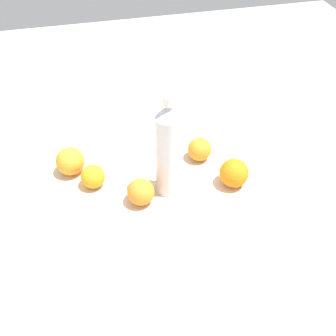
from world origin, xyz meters
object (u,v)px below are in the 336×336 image
Objects in this scene: orange_0 at (200,149)px; orange_2 at (70,161)px; orange_4 at (234,173)px; orange_3 at (93,177)px; orange_1 at (141,192)px; water_bottle at (168,150)px.

orange_2 is (0.39, -0.03, 0.01)m from orange_0.
orange_4 is (-0.45, 0.16, -0.00)m from orange_2.
orange_2 is 1.22× the size of orange_3.
orange_1 is 0.90× the size of orange_2.
orange_0 is 0.25m from orange_1.
orange_4 reaches higher than orange_3.
water_bottle is 4.12× the size of orange_1.
water_bottle reaches higher than orange_2.
orange_3 is at bearing 7.50° from orange_0.
water_bottle is 4.29× the size of orange_0.
orange_2 is at bearing -4.54° from orange_0.
orange_3 is at bearing -83.46° from water_bottle.
orange_3 is (-0.06, 0.07, -0.01)m from orange_2.
orange_2 and orange_4 have the same top height.
orange_4 is at bearing 160.01° from orange_2.
water_bottle reaches higher than orange_4.
water_bottle is 0.20m from orange_0.
orange_4 is (-0.27, -0.01, 0.00)m from orange_1.
orange_3 is 0.82× the size of orange_4.
orange_0 is 0.86× the size of orange_2.
orange_3 is (0.20, -0.06, -0.11)m from water_bottle.
orange_0 is 0.87× the size of orange_4.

